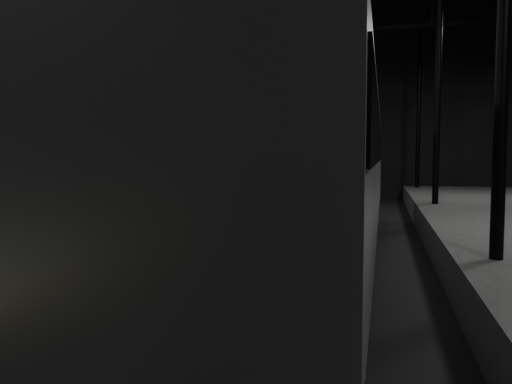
% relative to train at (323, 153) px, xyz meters
% --- Properties ---
extents(ground, '(44.00, 44.00, 0.00)m').
position_rel_train_xyz_m(ground, '(0.00, 0.76, -3.10)').
color(ground, black).
rests_on(ground, ground).
extents(platform_left, '(9.00, 43.80, 1.00)m').
position_rel_train_xyz_m(platform_left, '(-7.50, 0.76, -2.60)').
color(platform_left, '#4D4D4A').
rests_on(platform_left, ground).
extents(tactile_strip, '(0.50, 43.80, 0.01)m').
position_rel_train_xyz_m(tactile_strip, '(-3.25, 0.76, -2.10)').
color(tactile_strip, olive).
rests_on(tactile_strip, platform_left).
extents(track, '(2.40, 43.00, 0.24)m').
position_rel_train_xyz_m(track, '(0.00, 0.76, -3.03)').
color(track, '#3F3328').
rests_on(track, ground).
extents(train, '(3.11, 20.79, 5.56)m').
position_rel_train_xyz_m(train, '(0.00, 0.00, 0.00)').
color(train, '#A3A6AB').
rests_on(train, ground).
extents(woman, '(0.65, 0.47, 1.66)m').
position_rel_train_xyz_m(woman, '(-5.18, -0.10, -1.27)').
color(woman, '#98785D').
rests_on(woman, platform_left).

